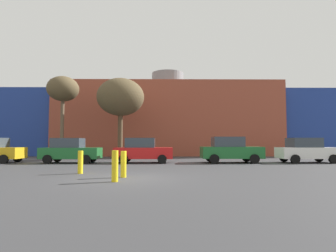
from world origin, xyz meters
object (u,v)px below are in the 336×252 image
Objects in this scene: parked_car_3 at (230,150)px; parked_car_1 at (70,151)px; bare_tree_1 at (63,90)px; bollard_yellow_2 at (80,162)px; parked_car_4 at (306,150)px; bollard_yellow_1 at (123,164)px; parked_car_2 at (143,150)px; bare_tree_0 at (121,98)px; bollard_yellow_0 at (115,166)px.

parked_car_1 is at bearing -180.00° from parked_car_3.
bollard_yellow_2 is at bearing -65.81° from bare_tree_1.
bollard_yellow_1 is at bearing -145.23° from parked_car_4.
bollard_yellow_1 is at bearing -58.69° from parked_car_1.
bollard_yellow_2 is at bearing -108.98° from parked_car_2.
bare_tree_0 is 5.26m from bare_tree_1.
bare_tree_0 is at bearing 60.46° from parked_car_1.
parked_car_4 is 14.67m from bollard_yellow_1.
parked_car_4 is 15.89m from bollard_yellow_2.
parked_car_3 is (11.57, 0.00, 0.05)m from parked_car_1.
parked_car_1 is at bearing 112.32° from bollard_yellow_2.
bare_tree_1 reaches higher than parked_car_1.
parked_car_1 is 10.87m from bollard_yellow_0.
bare_tree_1 reaches higher than parked_car_3.
parked_car_1 is at bearing -180.00° from parked_car_4.
parked_car_3 is at bearing 52.25° from bollard_yellow_1.
bollard_yellow_2 is at bearing 127.76° from bollard_yellow_0.
parked_car_3 is at bearing 38.51° from bollard_yellow_2.
bare_tree_1 is at bearing 147.80° from parked_car_2.
bollard_yellow_2 is (-2.12, 2.73, -0.04)m from bollard_yellow_0.
bollard_yellow_1 is at bearing -127.75° from parked_car_3.
bollard_yellow_0 is (-12.17, -9.67, -0.32)m from parked_car_4.
bollard_yellow_2 is (2.85, -6.94, -0.35)m from parked_car_1.
bollard_yellow_0 is 3.46m from bollard_yellow_2.
parked_car_2 reaches higher than parked_car_1.
parked_car_1 reaches higher than bollard_yellow_2.
parked_car_3 is 4.03× the size of bollard_yellow_2.
parked_car_2 is 6.33m from parked_car_3.
parked_car_2 reaches higher than bollard_yellow_2.
bare_tree_0 is 6.65× the size of bollard_yellow_1.
bollard_yellow_2 is (-14.29, -6.94, -0.36)m from parked_car_4.
bare_tree_1 is at bearing 116.79° from parked_car_1.
parked_car_4 is (5.57, 0.00, -0.04)m from parked_car_3.
parked_car_1 is at bearing -63.21° from bare_tree_1.
parked_car_3 is 0.58× the size of bare_tree_1.
parked_car_1 is 7.61m from bare_tree_1.
parked_car_1 reaches higher than bollard_yellow_0.
parked_car_1 is 3.53× the size of bollard_yellow_0.
bare_tree_1 is 6.79× the size of bollard_yellow_1.
parked_car_1 is 7.51m from bollard_yellow_2.
bare_tree_0 is at bearing 99.86° from bollard_yellow_1.
bollard_yellow_2 is (0.07, -11.85, -5.02)m from bare_tree_0.
bollard_yellow_2 is at bearing -141.49° from parked_car_3.
bare_tree_1 reaches higher than bare_tree_0.
parked_car_2 reaches higher than bollard_yellow_1.
bare_tree_0 reaches higher than parked_car_1.
parked_car_4 is at bearing 0.00° from parked_car_3.
bare_tree_0 is (-8.79, 4.91, 4.63)m from parked_car_3.
parked_car_2 is 11.91m from parked_car_4.
parked_car_2 is at bearing 89.01° from bollard_yellow_1.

